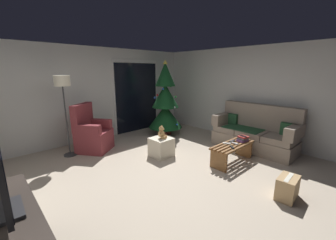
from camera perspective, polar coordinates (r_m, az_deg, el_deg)
name	(u,v)px	position (r m, az deg, el deg)	size (l,w,h in m)	color
ground_plane	(178,174)	(4.04, 2.65, -14.47)	(7.00, 7.00, 0.00)	#B2A38E
wall_back	(100,94)	(6.15, -18.07, 6.81)	(5.72, 0.12, 2.50)	beige
wall_right	(254,95)	(5.99, 22.53, 6.29)	(0.12, 6.00, 2.50)	beige
patio_door_frame	(137,96)	(6.68, -8.53, 6.49)	(1.60, 0.02, 2.20)	silver
patio_door_glass	(137,98)	(6.67, -8.43, 6.05)	(1.50, 0.02, 2.10)	black
couch	(255,133)	(5.53, 22.57, -3.26)	(0.78, 1.94, 1.08)	gray
coffee_table	(232,150)	(4.58, 17.15, -7.89)	(1.10, 0.40, 0.40)	brown
remote_silver	(235,143)	(4.56, 17.74, -6.09)	(0.04, 0.16, 0.02)	#ADADB2
remote_white	(227,143)	(4.51, 15.71, -6.16)	(0.04, 0.16, 0.02)	silver
remote_graphite	(232,141)	(4.69, 17.11, -5.48)	(0.04, 0.16, 0.02)	#333338
remote_black	(232,147)	(4.33, 17.07, -7.11)	(0.04, 0.16, 0.02)	black
book_stack	(243,139)	(4.77, 19.74, -4.86)	(0.24, 0.20, 0.11)	#6B3D7A
cell_phone	(243,136)	(4.76, 19.86, -4.16)	(0.07, 0.14, 0.01)	black
christmas_tree	(165,103)	(6.15, -0.73, 4.74)	(1.00, 1.01, 2.18)	#4C1E19
armchair	(92,134)	(5.31, -19.99, -3.68)	(0.96, 0.96, 1.13)	maroon
floor_lamp	(63,89)	(5.00, -26.78, 7.61)	(0.32, 0.32, 1.78)	#2D2D30
television	(2,177)	(2.13, -38.48, -12.05)	(0.21, 0.84, 0.61)	black
ottoman	(161,147)	(4.72, -1.83, -7.41)	(0.44, 0.44, 0.42)	beige
teddy_bear_honey	(162,133)	(4.61, -1.73, -3.56)	(0.21, 0.22, 0.29)	tan
cardboard_box_taped_mid_floor	(287,188)	(3.76, 29.81, -15.73)	(0.41, 0.28, 0.34)	tan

